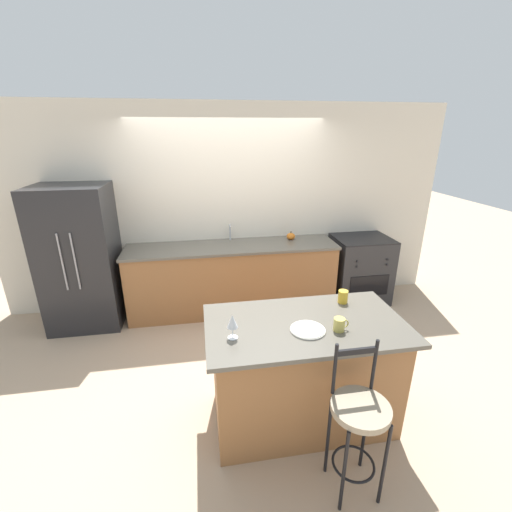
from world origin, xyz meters
TOP-DOWN VIEW (x-y plane):
  - ground_plane at (0.00, 0.00)m, footprint 18.00×18.00m
  - wall_back at (0.00, 0.71)m, footprint 6.00×0.07m
  - back_counter at (0.00, 0.38)m, footprint 2.77×0.69m
  - sink_faucet at (0.00, 0.59)m, footprint 0.02×0.13m
  - kitchen_island at (0.38, -1.65)m, footprint 1.57×0.87m
  - refrigerator at (-1.87, 0.33)m, footprint 0.84×0.74m
  - oven_range at (1.83, 0.37)m, footprint 0.77×0.67m
  - bar_stool_near at (0.54, -2.31)m, footprint 0.38×0.38m
  - dinner_plate at (0.36, -1.76)m, footprint 0.27×0.27m
  - wine_glass at (-0.21, -1.76)m, footprint 0.08×0.08m
  - coffee_mug at (0.59, -1.80)m, footprint 0.12×0.09m
  - tumbler_cup at (0.79, -1.38)m, footprint 0.08×0.08m
  - pumpkin_decoration at (0.83, 0.49)m, footprint 0.12×0.12m

SIDE VIEW (x-z plane):
  - ground_plane at x=0.00m, z-range 0.00..0.00m
  - back_counter at x=0.00m, z-range 0.00..0.93m
  - oven_range at x=1.83m, z-range 0.00..0.94m
  - kitchen_island at x=0.38m, z-range 0.00..0.94m
  - bar_stool_near at x=0.54m, z-range 0.04..1.13m
  - refrigerator at x=-1.87m, z-range 0.00..1.77m
  - dinner_plate at x=0.36m, z-range 0.94..0.96m
  - pumpkin_decoration at x=0.83m, z-range 0.92..1.04m
  - coffee_mug at x=0.59m, z-range 0.94..1.04m
  - tumbler_cup at x=0.79m, z-range 0.94..1.05m
  - sink_faucet at x=0.00m, z-range 0.96..1.18m
  - wine_glass at x=-0.21m, z-range 0.98..1.17m
  - wall_back at x=0.00m, z-range 0.00..2.70m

